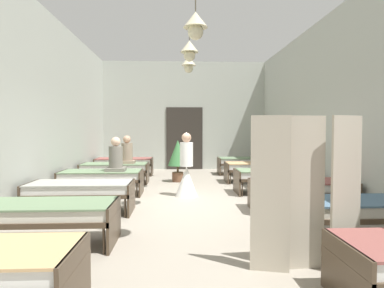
% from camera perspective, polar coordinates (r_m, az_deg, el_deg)
% --- Properties ---
extents(ground_plane, '(6.85, 12.15, 0.10)m').
position_cam_1_polar(ground_plane, '(7.12, -0.19, -10.41)').
color(ground_plane, '#9E9384').
extents(room_shell, '(6.65, 11.75, 4.16)m').
position_cam_1_polar(room_shell, '(8.29, -0.59, 6.32)').
color(room_shell, '#B2B7AD').
rests_on(room_shell, ground).
extents(bed_left_row_1, '(1.90, 0.84, 0.57)m').
position_cam_1_polar(bed_left_row_1, '(4.87, -24.44, -10.84)').
color(bed_left_row_1, '#473828').
rests_on(bed_left_row_1, ground).
extents(bed_right_row_1, '(1.90, 0.84, 0.57)m').
position_cam_1_polar(bed_right_row_1, '(5.12, 25.49, -10.21)').
color(bed_right_row_1, '#473828').
rests_on(bed_right_row_1, ground).
extents(bed_left_row_2, '(1.90, 0.84, 0.57)m').
position_cam_1_polar(bed_left_row_2, '(6.44, -18.81, -7.50)').
color(bed_left_row_2, '#473828').
rests_on(bed_left_row_2, ground).
extents(bed_right_row_2, '(1.90, 0.84, 0.57)m').
position_cam_1_polar(bed_right_row_2, '(6.63, 18.53, -7.21)').
color(bed_right_row_2, '#473828').
rests_on(bed_right_row_2, ground).
extents(bed_left_row_3, '(1.90, 0.84, 0.57)m').
position_cam_1_polar(bed_left_row_3, '(8.06, -15.46, -5.45)').
color(bed_left_row_3, '#473828').
rests_on(bed_left_row_3, ground).
extents(bed_right_row_3, '(1.90, 0.84, 0.57)m').
position_cam_1_polar(bed_right_row_3, '(8.21, 14.24, -5.29)').
color(bed_right_row_3, '#473828').
rests_on(bed_right_row_3, ground).
extents(bed_left_row_4, '(1.90, 0.84, 0.57)m').
position_cam_1_polar(bed_left_row_4, '(9.70, -13.25, -4.08)').
color(bed_left_row_4, '#473828').
rests_on(bed_left_row_4, ground).
extents(bed_right_row_4, '(1.90, 0.84, 0.57)m').
position_cam_1_polar(bed_right_row_4, '(9.83, 11.36, -3.97)').
color(bed_right_row_4, '#473828').
rests_on(bed_right_row_4, ground).
extents(bed_left_row_5, '(1.90, 0.84, 0.57)m').
position_cam_1_polar(bed_left_row_5, '(11.36, -11.68, -3.10)').
color(bed_left_row_5, '#473828').
rests_on(bed_left_row_5, ground).
extents(bed_right_row_5, '(1.90, 0.84, 0.57)m').
position_cam_1_polar(bed_right_row_5, '(11.47, 9.31, -3.03)').
color(bed_right_row_5, '#473828').
rests_on(bed_right_row_5, ground).
extents(nurse_near_aisle, '(0.52, 0.52, 1.49)m').
position_cam_1_polar(nurse_near_aisle, '(7.57, -0.97, -5.18)').
color(nurse_near_aisle, white).
rests_on(nurse_near_aisle, ground).
extents(patient_seated_primary, '(0.44, 0.44, 0.80)m').
position_cam_1_polar(patient_seated_primary, '(7.87, -13.12, -2.46)').
color(patient_seated_primary, slate).
rests_on(patient_seated_primary, bed_left_row_3).
extents(patient_seated_secondary, '(0.44, 0.44, 0.80)m').
position_cam_1_polar(patient_seated_secondary, '(9.57, -11.25, -1.56)').
color(patient_seated_secondary, gray).
rests_on(patient_seated_secondary, bed_left_row_4).
extents(potted_plant, '(0.59, 0.59, 1.24)m').
position_cam_1_polar(potted_plant, '(9.69, -2.50, -1.99)').
color(potted_plant, brown).
rests_on(potted_plant, ground).
extents(privacy_screen, '(1.25, 0.18, 1.70)m').
position_cam_1_polar(privacy_screen, '(3.83, 19.46, -8.10)').
color(privacy_screen, '#BCB29E').
rests_on(privacy_screen, ground).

